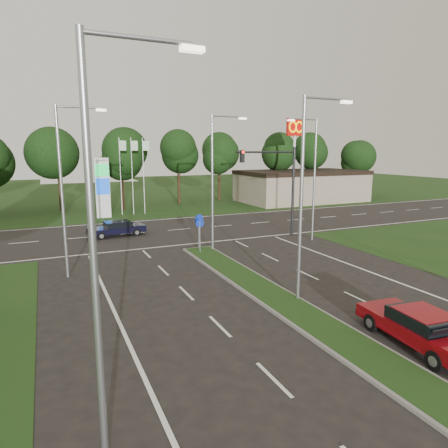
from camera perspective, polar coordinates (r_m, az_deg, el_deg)
name	(u,v)px	position (r m, az deg, el deg)	size (l,w,h in m)	color
ground	(387,370)	(14.16, 22.26, -18.75)	(160.00, 160.00, 0.00)	black
verge_far	(111,194)	(64.31, -15.87, 4.09)	(160.00, 50.00, 0.02)	#183311
cross_road	(168,231)	(34.26, -8.04, -0.95)	(160.00, 12.00, 0.02)	black
median_kerb	(310,319)	(16.79, 12.13, -13.18)	(2.00, 26.00, 0.12)	slate
commercial_building	(301,186)	(54.44, 10.98, 5.32)	(16.00, 9.00, 4.00)	gray
streetlight_median_near	(305,189)	(17.69, 11.54, 4.90)	(2.53, 0.22, 9.00)	gray
streetlight_median_far	(215,176)	(26.43, -1.29, 6.90)	(2.53, 0.22, 9.00)	gray
streetlight_left_near	(102,233)	(8.50, -16.99, -1.23)	(2.53, 0.22, 9.00)	gray
streetlight_left_far	(65,183)	(22.36, -21.73, 5.50)	(2.53, 0.22, 9.00)	gray
streetlight_right_far	(312,173)	(30.33, 12.51, 7.12)	(2.53, 0.22, 9.00)	gray
traffic_signal	(279,178)	(31.10, 7.87, 6.56)	(5.10, 0.42, 7.00)	black
median_signs	(199,226)	(26.85, -3.56, -0.31)	(1.16, 1.76, 2.38)	gray
gas_pylon	(105,186)	(41.84, -16.69, 5.20)	(5.80, 1.26, 8.00)	silver
mcdonalds_sign	(295,139)	(48.66, 10.08, 11.81)	(2.20, 0.47, 10.40)	silver
treeline_far	(129,149)	(49.12, -13.46, 10.33)	(6.00, 6.00, 9.90)	black
red_sedan	(421,327)	(15.91, 26.35, -13.04)	(2.29, 4.75, 1.26)	maroon
navy_sedan	(117,228)	(32.81, -15.08, -0.58)	(4.48, 2.19, 1.19)	black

